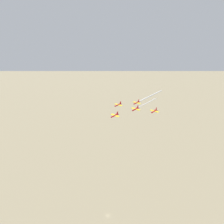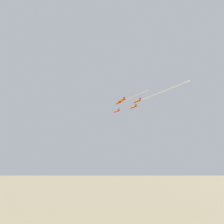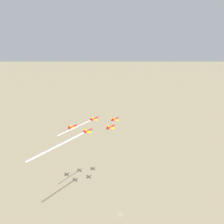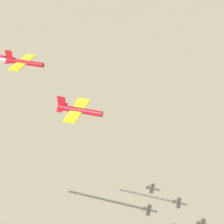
{
  "view_description": "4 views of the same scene",
  "coord_description": "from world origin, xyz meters",
  "px_view_note": "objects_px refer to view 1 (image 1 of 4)",
  "views": [
    {
      "loc": [
        97.06,
        92.51,
        188.26
      ],
      "look_at": [
        -6.64,
        0.32,
        127.11
      ],
      "focal_mm": 28.0,
      "sensor_mm": 36.0,
      "label": 1
    },
    {
      "loc": [
        -156.13,
        113.1,
        70.46
      ],
      "look_at": [
        -1.53,
        8.08,
        124.89
      ],
      "focal_mm": 28.0,
      "sensor_mm": 36.0,
      "label": 2
    },
    {
      "loc": [
        -137.96,
        -114.66,
        216.06
      ],
      "look_at": [
        -2.8,
        10.62,
        129.39
      ],
      "focal_mm": 35.0,
      "sensor_mm": 36.0,
      "label": 3
    },
    {
      "loc": [
        14.87,
        -41.01,
        158.96
      ],
      "look_at": [
        -0.84,
        9.75,
        122.28
      ],
      "focal_mm": 50.0,
      "sensor_mm": 36.0,
      "label": 4
    }
  ],
  "objects_px": {
    "jet_0": "(115,115)",
    "jet_4": "(137,103)",
    "jet_1": "(136,109)",
    "jet_3": "(154,111)",
    "jet_2": "(118,105)"
  },
  "relations": [
    {
      "from": "jet_1",
      "to": "jet_4",
      "type": "xyz_separation_m",
      "value": [
        -16.57,
        -10.12,
        -1.29
      ]
    },
    {
      "from": "jet_2",
      "to": "jet_4",
      "type": "bearing_deg",
      "value": -120.47
    },
    {
      "from": "jet_2",
      "to": "jet_0",
      "type": "bearing_deg",
      "value": 120.47
    },
    {
      "from": "jet_0",
      "to": "jet_4",
      "type": "relative_size",
      "value": 1.0
    },
    {
      "from": "jet_4",
      "to": "jet_1",
      "type": "bearing_deg",
      "value": 120.47
    },
    {
      "from": "jet_2",
      "to": "jet_3",
      "type": "height_order",
      "value": "jet_2"
    },
    {
      "from": "jet_3",
      "to": "jet_4",
      "type": "height_order",
      "value": "jet_4"
    },
    {
      "from": "jet_0",
      "to": "jet_4",
      "type": "xyz_separation_m",
      "value": [
        -33.47,
        -0.56,
        2.0
      ]
    },
    {
      "from": "jet_3",
      "to": "jet_4",
      "type": "relative_size",
      "value": 1.0
    },
    {
      "from": "jet_0",
      "to": "jet_3",
      "type": "bearing_deg",
      "value": -120.47
    },
    {
      "from": "jet_0",
      "to": "jet_3",
      "type": "relative_size",
      "value": 1.0
    },
    {
      "from": "jet_1",
      "to": "jet_4",
      "type": "bearing_deg",
      "value": -59.53
    },
    {
      "from": "jet_1",
      "to": "jet_2",
      "type": "bearing_deg",
      "value": 0.0
    },
    {
      "from": "jet_0",
      "to": "jet_1",
      "type": "xyz_separation_m",
      "value": [
        -16.9,
        9.57,
        3.29
      ]
    },
    {
      "from": "jet_0",
      "to": "jet_1",
      "type": "height_order",
      "value": "jet_1"
    }
  ]
}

